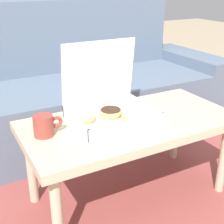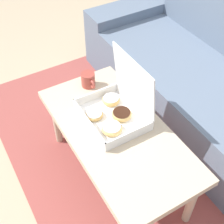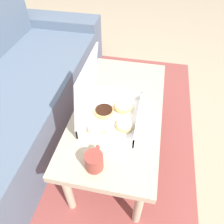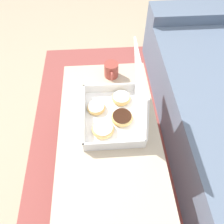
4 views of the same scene
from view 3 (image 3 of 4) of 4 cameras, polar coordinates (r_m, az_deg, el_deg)
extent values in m
plane|color=tan|center=(1.60, 0.03, -9.88)|extent=(12.00, 12.00, 0.00)
cube|color=#994742|center=(1.66, -10.29, -7.90)|extent=(2.44, 1.75, 0.01)
cube|color=slate|center=(1.65, -22.83, -1.31)|extent=(1.84, 0.61, 0.41)
cube|color=slate|center=(2.40, -13.38, 17.75)|extent=(0.24, 0.81, 0.49)
cube|color=#C6B293|center=(1.28, 1.73, 0.39)|extent=(0.99, 0.50, 0.04)
cylinder|color=#C6B293|center=(1.21, 6.95, -23.14)|extent=(0.04, 0.04, 0.39)
cylinder|color=#C6B293|center=(1.74, 10.34, 4.48)|extent=(0.04, 0.04, 0.39)
cylinder|color=#C6B293|center=(1.25, -11.43, -19.64)|extent=(0.04, 0.04, 0.39)
cylinder|color=#C6B293|center=(1.77, -1.86, 6.16)|extent=(0.04, 0.04, 0.39)
cube|color=white|center=(1.20, 0.00, -1.54)|extent=(0.36, 0.29, 0.01)
cube|color=white|center=(1.17, 6.74, -1.47)|extent=(0.36, 0.01, 0.06)
cube|color=white|center=(1.21, -6.52, 0.48)|extent=(0.36, 0.01, 0.06)
cube|color=white|center=(1.07, -1.93, -7.18)|extent=(0.01, 0.29, 0.06)
cube|color=white|center=(1.31, 1.57, 4.98)|extent=(0.01, 0.29, 0.06)
cube|color=white|center=(1.09, -6.65, 6.76)|extent=(0.36, 0.04, 0.29)
torus|color=#E0B266|center=(1.21, -2.09, 0.13)|extent=(0.11, 0.11, 0.03)
cylinder|color=black|center=(1.20, -2.10, 0.46)|extent=(0.09, 0.09, 0.02)
torus|color=#E0B266|center=(1.14, 3.32, -3.49)|extent=(0.10, 0.10, 0.03)
cylinder|color=white|center=(1.14, 3.33, -3.22)|extent=(0.08, 0.08, 0.01)
torus|color=#E0B266|center=(1.24, 2.99, 1.52)|extent=(0.11, 0.11, 0.04)
cylinder|color=white|center=(1.23, 3.01, 1.88)|extent=(0.09, 0.09, 0.02)
torus|color=#E0B266|center=(1.13, -3.98, -4.39)|extent=(0.10, 0.10, 0.03)
cylinder|color=white|center=(1.12, -4.01, -4.08)|extent=(0.09, 0.09, 0.01)
cylinder|color=#993D33|center=(0.99, -4.68, -12.75)|extent=(0.08, 0.08, 0.09)
torus|color=#993D33|center=(1.01, -3.88, -10.01)|extent=(0.05, 0.01, 0.05)
camera|label=1|loc=(1.03, 78.47, -11.60)|focal=50.00mm
camera|label=2|loc=(1.89, 39.79, 49.92)|focal=50.00mm
camera|label=4|loc=(1.45, 9.91, 46.36)|focal=35.00mm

